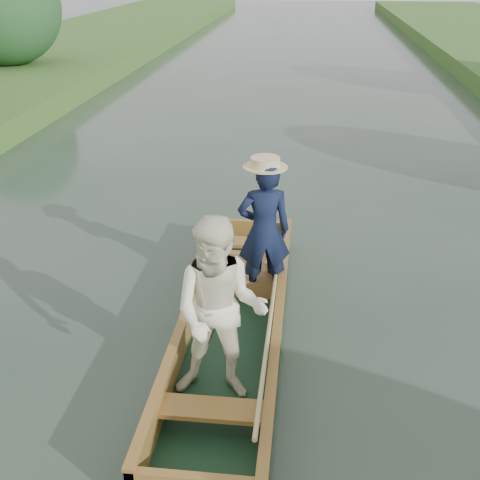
# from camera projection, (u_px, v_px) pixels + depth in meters

# --- Properties ---
(ground) EXTENTS (120.00, 120.00, 0.00)m
(ground) POSITION_uv_depth(u_px,v_px,m) (234.00, 336.00, 6.95)
(ground) COLOR #283D30
(ground) RESTS_ON ground
(trees_far) EXTENTS (23.19, 14.58, 4.54)m
(trees_far) POSITION_uv_depth(u_px,v_px,m) (287.00, 23.00, 15.51)
(trees_far) COLOR #47331E
(trees_far) RESTS_ON ground
(punt) EXTENTS (1.19, 5.00, 1.94)m
(punt) POSITION_uv_depth(u_px,v_px,m) (237.00, 295.00, 6.44)
(punt) COLOR black
(punt) RESTS_ON ground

